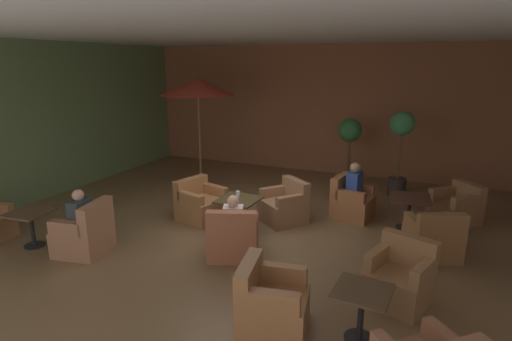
{
  "coord_description": "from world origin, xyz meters",
  "views": [
    {
      "loc": [
        3.05,
        -6.49,
        3.1
      ],
      "look_at": [
        0.0,
        0.49,
        1.07
      ],
      "focal_mm": 28.56,
      "sensor_mm": 36.0,
      "label": 1
    }
  ],
  "objects_px": {
    "potted_tree_mid_left": "(350,140)",
    "armchair_front_left_north": "(233,238)",
    "cafe_table_rear_right": "(31,220)",
    "armchair_front_left_east": "(285,206)",
    "potted_tree_left_corner": "(401,143)",
    "iced_drink_cup": "(238,194)",
    "cafe_table_mid_center": "(362,303)",
    "armchair_mid_center_east": "(399,279)",
    "patron_by_window": "(354,182)",
    "armchair_front_left_south": "(201,204)",
    "armchair_front_right_east": "(351,202)",
    "patio_umbrella_tall_red": "(198,87)",
    "armchair_front_right_south": "(433,238)",
    "armchair_mid_center_south": "(271,303)",
    "cafe_table_front_right": "(410,205)",
    "patron_blue_shirt": "(80,211)",
    "cafe_table_front_left": "(239,206)",
    "armchair_rear_right_north": "(85,234)",
    "patron_with_friend": "(233,216)",
    "armchair_front_right_north": "(456,207)"
  },
  "relations": [
    {
      "from": "cafe_table_mid_center",
      "to": "patron_blue_shirt",
      "type": "xyz_separation_m",
      "value": [
        -4.65,
        0.42,
        0.25
      ]
    },
    {
      "from": "armchair_front_left_north",
      "to": "armchair_front_right_south",
      "type": "xyz_separation_m",
      "value": [
        3.0,
        1.3,
        -0.0
      ]
    },
    {
      "from": "armchair_front_right_north",
      "to": "patron_by_window",
      "type": "relative_size",
      "value": 1.51
    },
    {
      "from": "cafe_table_rear_right",
      "to": "armchair_front_left_east",
      "type": "bearing_deg",
      "value": 37.98
    },
    {
      "from": "armchair_front_right_north",
      "to": "patron_by_window",
      "type": "height_order",
      "value": "patron_by_window"
    },
    {
      "from": "patron_by_window",
      "to": "patron_with_friend",
      "type": "xyz_separation_m",
      "value": [
        -1.49,
        -2.47,
        -0.08
      ]
    },
    {
      "from": "cafe_table_front_right",
      "to": "cafe_table_mid_center",
      "type": "bearing_deg",
      "value": -94.45
    },
    {
      "from": "armchair_front_left_east",
      "to": "potted_tree_left_corner",
      "type": "distance_m",
      "value": 3.42
    },
    {
      "from": "potted_tree_left_corner",
      "to": "cafe_table_rear_right",
      "type": "bearing_deg",
      "value": -135.0
    },
    {
      "from": "armchair_mid_center_east",
      "to": "cafe_table_rear_right",
      "type": "distance_m",
      "value": 6.0
    },
    {
      "from": "armchair_rear_right_north",
      "to": "patron_blue_shirt",
      "type": "distance_m",
      "value": 0.4
    },
    {
      "from": "cafe_table_mid_center",
      "to": "armchair_rear_right_north",
      "type": "bearing_deg",
      "value": 174.7
    },
    {
      "from": "patron_blue_shirt",
      "to": "cafe_table_front_left",
      "type": "bearing_deg",
      "value": 42.42
    },
    {
      "from": "armchair_front_right_south",
      "to": "potted_tree_mid_left",
      "type": "distance_m",
      "value": 4.05
    },
    {
      "from": "armchair_front_left_east",
      "to": "cafe_table_mid_center",
      "type": "distance_m",
      "value": 3.66
    },
    {
      "from": "armchair_front_right_north",
      "to": "armchair_rear_right_north",
      "type": "bearing_deg",
      "value": -145.21
    },
    {
      "from": "patio_umbrella_tall_red",
      "to": "patron_with_friend",
      "type": "height_order",
      "value": "patio_umbrella_tall_red"
    },
    {
      "from": "armchair_front_left_north",
      "to": "patron_with_friend",
      "type": "bearing_deg",
      "value": 110.94
    },
    {
      "from": "armchair_rear_right_north",
      "to": "patron_with_friend",
      "type": "bearing_deg",
      "value": 21.54
    },
    {
      "from": "cafe_table_front_left",
      "to": "armchair_front_left_north",
      "type": "bearing_deg",
      "value": -69.06
    },
    {
      "from": "armchair_front_left_south",
      "to": "patio_umbrella_tall_red",
      "type": "height_order",
      "value": "patio_umbrella_tall_red"
    },
    {
      "from": "armchair_front_left_north",
      "to": "potted_tree_mid_left",
      "type": "xyz_separation_m",
      "value": [
        0.93,
        4.66,
        0.89
      ]
    },
    {
      "from": "cafe_table_rear_right",
      "to": "iced_drink_cup",
      "type": "xyz_separation_m",
      "value": [
        2.91,
        2.13,
        0.2
      ]
    },
    {
      "from": "cafe_table_rear_right",
      "to": "cafe_table_front_left",
      "type": "bearing_deg",
      "value": 34.08
    },
    {
      "from": "armchair_front_left_north",
      "to": "patron_by_window",
      "type": "distance_m",
      "value": 2.95
    },
    {
      "from": "potted_tree_left_corner",
      "to": "armchair_mid_center_south",
      "type": "bearing_deg",
      "value": -98.78
    },
    {
      "from": "potted_tree_mid_left",
      "to": "patron_by_window",
      "type": "distance_m",
      "value": 2.26
    },
    {
      "from": "potted_tree_mid_left",
      "to": "armchair_front_left_north",
      "type": "bearing_deg",
      "value": -101.29
    },
    {
      "from": "patio_umbrella_tall_red",
      "to": "armchair_front_right_east",
      "type": "bearing_deg",
      "value": -13.22
    },
    {
      "from": "potted_tree_left_corner",
      "to": "iced_drink_cup",
      "type": "height_order",
      "value": "potted_tree_left_corner"
    },
    {
      "from": "armchair_front_left_east",
      "to": "potted_tree_left_corner",
      "type": "height_order",
      "value": "potted_tree_left_corner"
    },
    {
      "from": "armchair_front_right_east",
      "to": "potted_tree_left_corner",
      "type": "distance_m",
      "value": 2.26
    },
    {
      "from": "armchair_front_right_north",
      "to": "armchair_mid_center_south",
      "type": "bearing_deg",
      "value": -115.13
    },
    {
      "from": "cafe_table_front_right",
      "to": "patio_umbrella_tall_red",
      "type": "relative_size",
      "value": 0.29
    },
    {
      "from": "armchair_front_left_south",
      "to": "armchair_front_right_east",
      "type": "bearing_deg",
      "value": 25.09
    },
    {
      "from": "armchair_mid_center_east",
      "to": "armchair_mid_center_south",
      "type": "distance_m",
      "value": 1.8
    },
    {
      "from": "armchair_mid_center_south",
      "to": "armchair_rear_right_north",
      "type": "xyz_separation_m",
      "value": [
        -3.57,
        0.61,
        0.02
      ]
    },
    {
      "from": "iced_drink_cup",
      "to": "potted_tree_left_corner",
      "type": "bearing_deg",
      "value": 52.4
    },
    {
      "from": "armchair_front_right_east",
      "to": "cafe_table_rear_right",
      "type": "relative_size",
      "value": 1.22
    },
    {
      "from": "patron_blue_shirt",
      "to": "armchair_front_right_east",
      "type": "bearing_deg",
      "value": 41.73
    },
    {
      "from": "patron_by_window",
      "to": "armchair_front_left_south",
      "type": "bearing_deg",
      "value": -155.3
    },
    {
      "from": "armchair_mid_center_south",
      "to": "armchair_front_right_east",
      "type": "bearing_deg",
      "value": 87.27
    },
    {
      "from": "armchair_rear_right_north",
      "to": "cafe_table_front_left",
      "type": "bearing_deg",
      "value": 42.92
    },
    {
      "from": "cafe_table_mid_center",
      "to": "patron_with_friend",
      "type": "xyz_separation_m",
      "value": [
        -2.29,
        1.34,
        0.21
      ]
    },
    {
      "from": "cafe_table_front_left",
      "to": "armchair_front_left_east",
      "type": "relative_size",
      "value": 0.69
    },
    {
      "from": "armchair_front_left_north",
      "to": "potted_tree_mid_left",
      "type": "bearing_deg",
      "value": 78.71
    },
    {
      "from": "cafe_table_mid_center",
      "to": "armchair_mid_center_east",
      "type": "distance_m",
      "value": 1.05
    },
    {
      "from": "armchair_rear_right_north",
      "to": "armchair_mid_center_south",
      "type": "bearing_deg",
      "value": -9.71
    },
    {
      "from": "iced_drink_cup",
      "to": "armchair_front_right_south",
      "type": "bearing_deg",
      "value": 3.75
    },
    {
      "from": "armchair_front_left_east",
      "to": "armchair_mid_center_south",
      "type": "distance_m",
      "value": 3.38
    }
  ]
}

